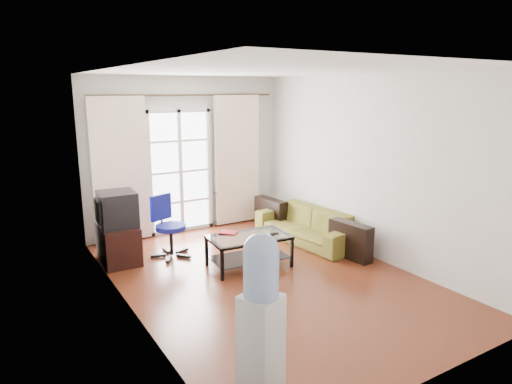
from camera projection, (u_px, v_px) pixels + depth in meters
floor at (266, 278)px, 6.13m from camera, size 5.20×5.20×0.00m
ceiling at (267, 70)px, 5.53m from camera, size 5.20×5.20×0.00m
wall_back at (187, 155)px, 8.00m from camera, size 3.60×0.02×2.70m
wall_front at (440, 233)px, 3.66m from camera, size 3.60×0.02×2.70m
wall_left at (126, 196)px, 4.92m from camera, size 0.02×5.20×2.70m
wall_right at (369, 167)px, 6.74m from camera, size 0.02×5.20×2.70m
french_door at (180, 172)px, 7.94m from camera, size 1.16×0.06×2.15m
curtain_rod at (187, 95)px, 7.69m from camera, size 3.30×0.04×0.04m
curtain_left at (120, 171)px, 7.32m from camera, size 0.90×0.07×2.35m
curtain_right at (237, 160)px, 8.41m from camera, size 0.90×0.07×2.35m
radiator at (230, 206)px, 8.54m from camera, size 0.64×0.12×0.64m
sofa at (307, 225)px, 7.55m from camera, size 2.03×1.11×0.55m
coffee_table at (249, 247)px, 6.46m from camera, size 1.18×0.74×0.46m
bowl at (262, 236)px, 6.34m from camera, size 0.23×0.23×0.05m
book at (226, 234)px, 6.45m from camera, size 0.43×0.43×0.02m
remote at (273, 234)px, 6.48m from camera, size 0.16×0.06×0.02m
tv_stand at (118, 244)px, 6.64m from camera, size 0.52×0.76×0.55m
crt_tv at (116, 209)px, 6.53m from camera, size 0.58×0.57×0.50m
task_chair at (170, 239)px, 6.87m from camera, size 0.81×0.81×0.93m
water_cooler at (261, 316)px, 3.57m from camera, size 0.37×0.37×1.42m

